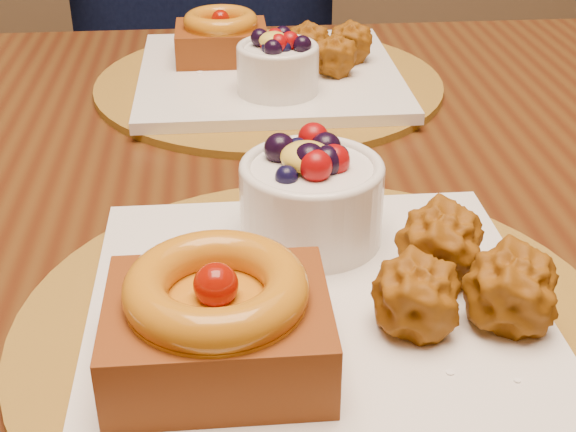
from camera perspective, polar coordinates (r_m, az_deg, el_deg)
The scene contains 4 objects.
dining_table at distance 0.73m, azimuth -0.12°, elevation -2.51°, with size 1.60×0.90×0.76m.
place_setting_near at distance 0.50m, azimuth 1.59°, elevation -5.20°, with size 0.38×0.38×0.09m.
place_setting_far at distance 0.89m, azimuth -1.49°, elevation 10.43°, with size 0.38×0.38×0.08m.
chair_far at distance 1.64m, azimuth -4.31°, elevation 8.89°, with size 0.45×0.45×0.89m.
Camera 1 is at (-0.07, -0.64, 1.07)m, focal length 50.00 mm.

